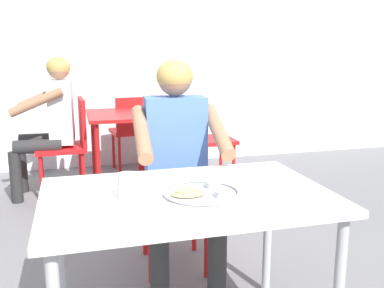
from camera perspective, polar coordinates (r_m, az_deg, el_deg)
name	(u,v)px	position (r m, az deg, el deg)	size (l,w,h in m)	color
back_wall	(117,13)	(5.07, -9.73, 16.46)	(12.00, 0.12, 3.40)	white
table_foreground	(187,210)	(1.85, -0.66, -8.57)	(1.18, 0.77, 0.72)	silver
thali_tray	(202,192)	(1.79, 1.31, -6.27)	(0.32, 0.32, 0.03)	#B7BABF
drinking_cup	(128,185)	(1.75, -8.41, -5.37)	(0.08, 0.08, 0.10)	silver
chair_foreground	(172,187)	(2.70, -2.65, -5.63)	(0.43, 0.47, 0.81)	red
diner_foreground	(178,153)	(2.42, -1.85, -1.21)	(0.52, 0.57, 1.25)	#323232
table_background_red	(140,122)	(4.14, -6.86, 2.90)	(0.95, 0.78, 0.73)	red
chair_red_left	(70,140)	(4.09, -15.64, 0.54)	(0.46, 0.45, 0.88)	red
chair_red_right	(205,135)	(4.29, 1.72, 1.18)	(0.42, 0.44, 0.82)	red
chair_red_far	(131,128)	(4.73, -7.93, 2.09)	(0.43, 0.44, 0.83)	red
patron_background	(51,115)	(4.09, -17.92, 3.66)	(0.57, 0.51, 1.25)	#272727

